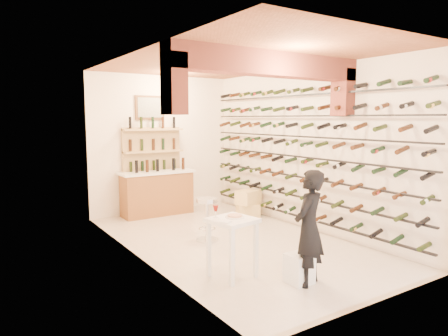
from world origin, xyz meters
name	(u,v)px	position (x,y,z in m)	size (l,w,h in m)	color
ground	(233,241)	(0.00, 0.00, 0.00)	(6.00, 6.00, 0.00)	beige
room_shell	(242,116)	(0.00, -0.26, 2.25)	(3.52, 6.02, 3.21)	white
wine_rack	(297,152)	(1.53, 0.00, 1.55)	(0.32, 5.70, 2.56)	black
back_counter	(157,192)	(-0.30, 2.65, 0.53)	(1.70, 0.62, 1.29)	#945C2D
back_shelving	(152,163)	(-0.30, 2.89, 1.17)	(1.40, 0.31, 2.73)	tan
tasting_table	(232,229)	(-0.96, -1.38, 0.68)	(0.66, 0.66, 1.01)	white
white_stool	(299,268)	(-0.32, -2.05, 0.20)	(0.32, 0.32, 0.40)	white
person	(309,228)	(-0.26, -2.15, 0.77)	(0.56, 0.37, 1.54)	black
chrome_barstool	(207,216)	(-0.38, 0.27, 0.45)	(0.40, 0.40, 0.78)	silver
crate_lower	(248,210)	(1.33, 1.35, 0.15)	(0.49, 0.34, 0.29)	#E9CB7F
crate_upper	(248,197)	(1.33, 1.35, 0.45)	(0.53, 0.36, 0.31)	#E9CB7F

